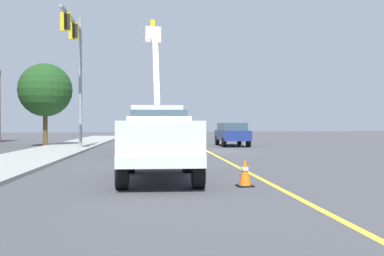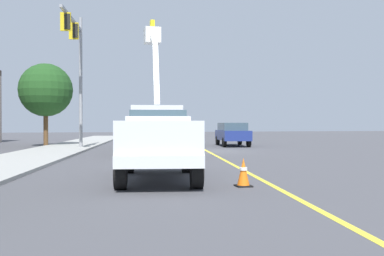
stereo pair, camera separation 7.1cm
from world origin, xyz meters
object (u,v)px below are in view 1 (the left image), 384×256
Objects in this scene: traffic_cone_mid_front at (198,152)px; traffic_signal_mast at (76,56)px; utility_bucket_truck at (157,124)px; passing_minivan at (232,133)px; traffic_cone_mid_rear at (186,143)px; traffic_cone_leading at (245,173)px; service_pickup_truck at (159,141)px.

traffic_cone_mid_front is 12.00m from traffic_signal_mast.
passing_minivan is at bearing -47.48° from utility_bucket_truck.
traffic_cone_leading is at bearing 172.02° from traffic_cone_mid_rear.
traffic_cone_leading is 17.71m from traffic_cone_mid_rear.
utility_bucket_truck is 1.69× the size of passing_minivan.
traffic_cone_mid_rear is 0.09× the size of traffic_signal_mast.
passing_minivan is at bearing -25.35° from traffic_cone_mid_front.
passing_minivan is 13.06m from traffic_cone_mid_front.
utility_bucket_truck reaches higher than passing_minivan.
traffic_signal_mast is at bearing 52.34° from utility_bucket_truck.
traffic_signal_mast reaches higher than traffic_cone_mid_rear.
utility_bucket_truck is 11.41× the size of traffic_cone_leading.
traffic_signal_mast is (9.25, 5.37, 5.43)m from traffic_cone_mid_front.
traffic_signal_mast is at bearing 103.05° from passing_minivan.
utility_bucket_truck is at bearing 9.02° from traffic_cone_mid_front.
service_pickup_truck is at bearing 171.25° from utility_bucket_truck.
utility_bucket_truck reaches higher than traffic_cone_mid_rear.
utility_bucket_truck reaches higher than service_pickup_truck.
traffic_cone_mid_rear is (3.66, -2.53, -1.25)m from utility_bucket_truck.
traffic_signal_mast reaches higher than utility_bucket_truck.
traffic_cone_leading is 8.10m from traffic_cone_mid_front.
traffic_cone_leading is (-13.88, -0.07, -1.26)m from utility_bucket_truck.
traffic_signal_mast reaches higher than traffic_cone_leading.
service_pickup_truck is at bearing 164.38° from traffic_cone_mid_rear.
traffic_cone_mid_front is at bearing 170.38° from traffic_cone_mid_rear.
passing_minivan is 20.88m from traffic_cone_leading.
service_pickup_truck reaches higher than passing_minivan.
traffic_signal_mast is at bearing 14.63° from traffic_cone_leading.
traffic_cone_mid_rear is 8.84m from traffic_signal_mast.
traffic_cone_mid_rear is (-2.32, 3.98, -0.60)m from passing_minivan.
passing_minivan is 0.59× the size of traffic_signal_mast.
traffic_signal_mast reaches higher than service_pickup_truck.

